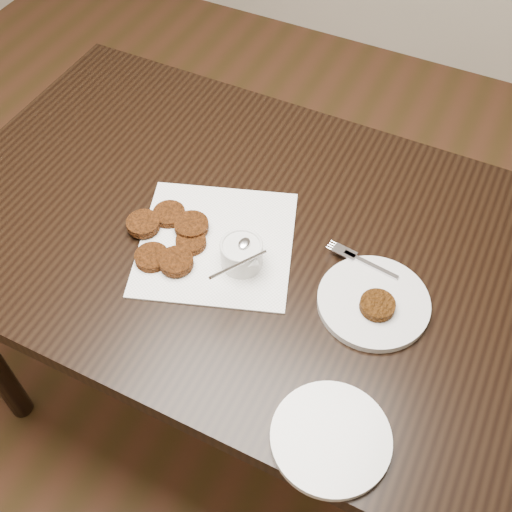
{
  "coord_description": "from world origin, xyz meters",
  "views": [
    {
      "loc": [
        0.45,
        -0.59,
        1.71
      ],
      "look_at": [
        0.13,
        0.05,
        0.8
      ],
      "focal_mm": 43.84,
      "sensor_mm": 36.0,
      "label": 1
    }
  ],
  "objects_px": {
    "sauce_ramekin": "(241,244)",
    "plate_empty": "(331,438)",
    "napkin": "(216,243)",
    "table": "(243,326)",
    "plate_with_patty": "(374,300)"
  },
  "relations": [
    {
      "from": "table",
      "to": "napkin",
      "type": "distance_m",
      "value": 0.38
    },
    {
      "from": "sauce_ramekin",
      "to": "plate_empty",
      "type": "height_order",
      "value": "sauce_ramekin"
    },
    {
      "from": "napkin",
      "to": "sauce_ramekin",
      "type": "height_order",
      "value": "sauce_ramekin"
    },
    {
      "from": "napkin",
      "to": "sauce_ramekin",
      "type": "bearing_deg",
      "value": -18.61
    },
    {
      "from": "sauce_ramekin",
      "to": "plate_with_patty",
      "type": "height_order",
      "value": "sauce_ramekin"
    },
    {
      "from": "plate_with_patty",
      "to": "plate_empty",
      "type": "bearing_deg",
      "value": -84.52
    },
    {
      "from": "sauce_ramekin",
      "to": "plate_empty",
      "type": "bearing_deg",
      "value": -41.31
    },
    {
      "from": "napkin",
      "to": "table",
      "type": "bearing_deg",
      "value": 67.54
    },
    {
      "from": "plate_with_patty",
      "to": "napkin",
      "type": "bearing_deg",
      "value": -179.99
    },
    {
      "from": "plate_with_patty",
      "to": "plate_empty",
      "type": "height_order",
      "value": "plate_with_patty"
    },
    {
      "from": "sauce_ramekin",
      "to": "plate_empty",
      "type": "xyz_separation_m",
      "value": [
        0.29,
        -0.25,
        -0.05
      ]
    },
    {
      "from": "table",
      "to": "plate_with_patty",
      "type": "height_order",
      "value": "plate_with_patty"
    },
    {
      "from": "sauce_ramekin",
      "to": "table",
      "type": "bearing_deg",
      "value": 119.95
    },
    {
      "from": "sauce_ramekin",
      "to": "napkin",
      "type": "bearing_deg",
      "value": 161.39
    },
    {
      "from": "napkin",
      "to": "plate_with_patty",
      "type": "height_order",
      "value": "plate_with_patty"
    }
  ]
}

